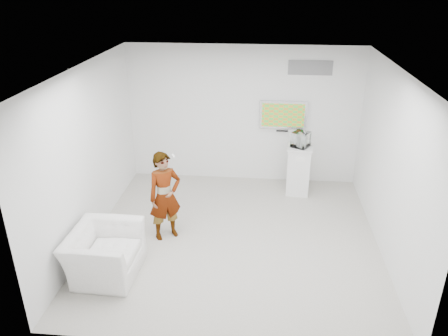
# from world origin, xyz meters

# --- Properties ---
(room) EXTENTS (5.01, 5.01, 3.00)m
(room) POSITION_xyz_m (0.00, 0.00, 1.50)
(room) COLOR #B6B0A7
(room) RESTS_ON ground
(tv) EXTENTS (1.00, 0.08, 0.60)m
(tv) POSITION_xyz_m (0.85, 2.45, 1.55)
(tv) COLOR silver
(tv) RESTS_ON room
(logo_decal) EXTENTS (0.90, 0.02, 0.30)m
(logo_decal) POSITION_xyz_m (1.35, 2.49, 2.55)
(logo_decal) COLOR slate
(logo_decal) RESTS_ON room
(person) EXTENTS (0.70, 0.65, 1.61)m
(person) POSITION_xyz_m (-1.20, -0.05, 0.80)
(person) COLOR white
(person) RESTS_ON room
(armchair) EXTENTS (1.04, 1.18, 0.74)m
(armchair) POSITION_xyz_m (-1.93, -1.17, 0.37)
(armchair) COLOR white
(armchair) RESTS_ON room
(pedestal) EXTENTS (0.55, 0.55, 1.05)m
(pedestal) POSITION_xyz_m (1.21, 1.88, 0.53)
(pedestal) COLOR white
(pedestal) RESTS_ON room
(floor_uplight) EXTENTS (0.20, 0.20, 0.31)m
(floor_uplight) POSITION_xyz_m (1.33, 2.31, 0.15)
(floor_uplight) COLOR silver
(floor_uplight) RESTS_ON room
(vitrine) EXTENTS (0.43, 0.43, 0.31)m
(vitrine) POSITION_xyz_m (1.21, 1.88, 1.21)
(vitrine) COLOR white
(vitrine) RESTS_ON pedestal
(console) EXTENTS (0.09, 0.18, 0.24)m
(console) POSITION_xyz_m (1.21, 1.88, 1.17)
(console) COLOR white
(console) RESTS_ON pedestal
(wii_remote) EXTENTS (0.08, 0.13, 0.03)m
(wii_remote) POSITION_xyz_m (-1.08, 0.22, 1.45)
(wii_remote) COLOR white
(wii_remote) RESTS_ON person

